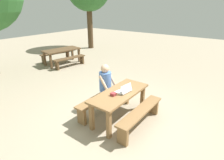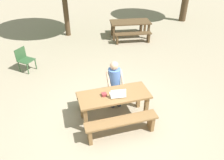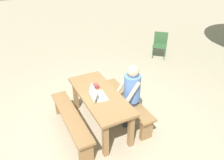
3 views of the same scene
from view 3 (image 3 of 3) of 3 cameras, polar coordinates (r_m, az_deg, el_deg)
name	(u,v)px [view 3 (image 3 of 3)]	position (r m, az deg, el deg)	size (l,w,h in m)	color
ground_plane	(101,124)	(4.64, -2.93, -11.28)	(30.00, 30.00, 0.00)	tan
picnic_table_front	(100,99)	(4.26, -3.15, -5.03)	(1.71, 0.70, 0.75)	olive
bench_near	(71,120)	(4.27, -10.48, -10.07)	(1.68, 0.30, 0.47)	olive
bench_far	(126,103)	(4.64, 3.72, -5.83)	(1.68, 0.30, 0.47)	olive
laptop	(97,94)	(4.07, -3.83, -3.74)	(0.39, 0.31, 0.22)	white
small_pouch	(96,86)	(4.35, -4.26, -1.62)	(0.11, 0.11, 0.07)	#993338
person_seated	(130,90)	(4.26, 4.78, -2.68)	(0.43, 0.42, 1.29)	#333847
plastic_chair	(160,44)	(7.54, 12.26, 9.05)	(0.62, 0.62, 0.79)	#335933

